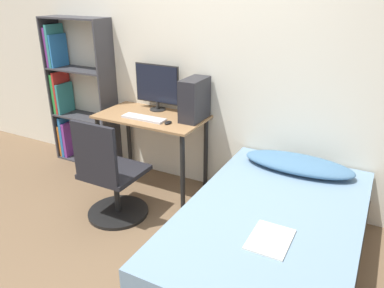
{
  "coord_description": "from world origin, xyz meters",
  "views": [
    {
      "loc": [
        1.6,
        -1.76,
        1.93
      ],
      "look_at": [
        0.3,
        0.68,
        0.75
      ],
      "focal_mm": 35.0,
      "sensor_mm": 36.0,
      "label": 1
    }
  ],
  "objects": [
    {
      "name": "pillow",
      "position": [
        1.07,
        1.12,
        0.56
      ],
      "size": [
        0.9,
        0.36,
        0.11
      ],
      "color": "teal",
      "rests_on": "bed"
    },
    {
      "name": "ground_plane",
      "position": [
        0.0,
        0.0,
        0.0
      ],
      "size": [
        14.0,
        14.0,
        0.0
      ],
      "primitive_type": "plane",
      "color": "brown"
    },
    {
      "name": "keyboard",
      "position": [
        -0.38,
        0.98,
        0.77
      ],
      "size": [
        0.44,
        0.12,
        0.02
      ],
      "color": "silver",
      "rests_on": "desk"
    },
    {
      "name": "magazine",
      "position": [
        1.14,
        0.1,
        0.51
      ],
      "size": [
        0.24,
        0.32,
        0.01
      ],
      "color": "silver",
      "rests_on": "bed"
    },
    {
      "name": "bookshelf",
      "position": [
        -1.53,
        1.24,
        0.78
      ],
      "size": [
        0.77,
        0.28,
        1.63
      ],
      "color": "#38383D",
      "rests_on": "ground_plane"
    },
    {
      "name": "mouse",
      "position": [
        -0.11,
        0.98,
        0.77
      ],
      "size": [
        0.06,
        0.09,
        0.02
      ],
      "color": "black",
      "rests_on": "desk"
    },
    {
      "name": "pc_tower",
      "position": [
        0.05,
        1.2,
        0.96
      ],
      "size": [
        0.17,
        0.34,
        0.39
      ],
      "color": "#232328",
      "rests_on": "desk"
    },
    {
      "name": "office_chair",
      "position": [
        -0.36,
        0.43,
        0.35
      ],
      "size": [
        0.55,
        0.55,
        0.94
      ],
      "color": "black",
      "rests_on": "ground_plane"
    },
    {
      "name": "wall_back",
      "position": [
        0.0,
        1.41,
        1.25
      ],
      "size": [
        8.0,
        0.05,
        2.5
      ],
      "color": "silver",
      "rests_on": "ground_plane"
    },
    {
      "name": "desk",
      "position": [
        -0.37,
        1.1,
        0.64
      ],
      "size": [
        1.06,
        0.58,
        0.76
      ],
      "color": "#997047",
      "rests_on": "ground_plane"
    },
    {
      "name": "bed",
      "position": [
        1.07,
        0.42,
        0.25
      ],
      "size": [
        1.19,
        1.94,
        0.5
      ],
      "color": "#4C3D2D",
      "rests_on": "ground_plane"
    },
    {
      "name": "monitor",
      "position": [
        -0.41,
        1.29,
        1.01
      ],
      "size": [
        0.49,
        0.16,
        0.46
      ],
      "color": "black",
      "rests_on": "desk"
    }
  ]
}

